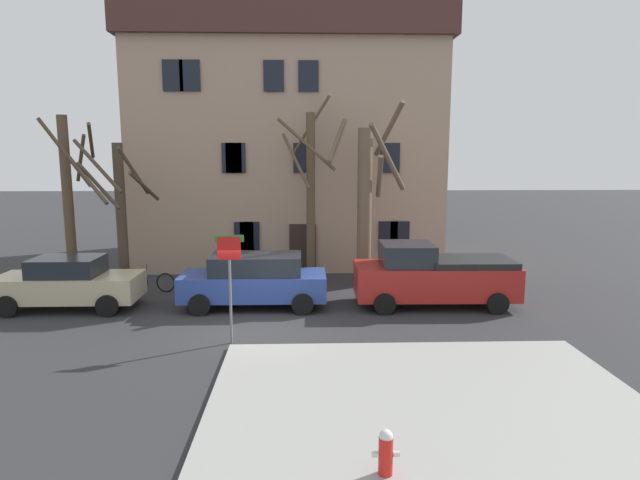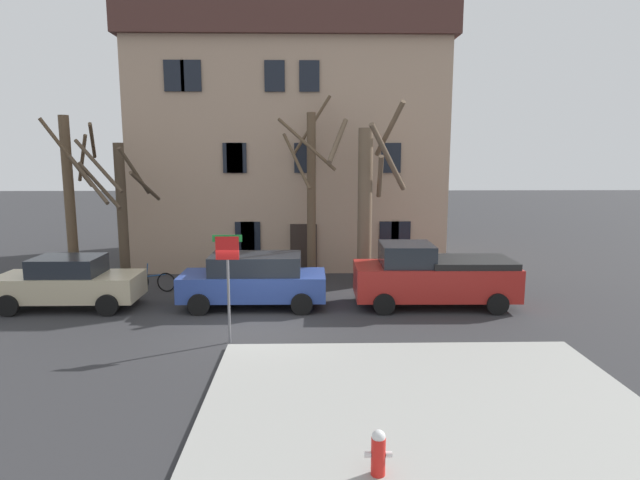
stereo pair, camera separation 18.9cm
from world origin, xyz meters
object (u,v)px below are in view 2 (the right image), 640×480
Objects in this scene: tree_bare_mid at (120,208)px; tree_bare_end at (366,198)px; building_main at (291,140)px; car_blue_wagon at (254,280)px; bicycle_leaning at (153,281)px; tree_bare_far at (311,191)px; fire_hydrant at (378,452)px; street_sign_pole at (228,268)px; car_beige_sedan at (69,282)px; pickup_truck_red at (433,276)px; tree_bare_near at (71,196)px.

tree_bare_mid is 0.80× the size of tree_bare_end.
car_blue_wagon is at bearing -96.17° from building_main.
building_main is at bearing 54.35° from bicycle_leaning.
tree_bare_far is 10.03× the size of fire_hydrant.
street_sign_pole is (-4.26, -6.25, -1.31)m from tree_bare_end.
car_beige_sedan is 5.96m from car_blue_wagon.
fire_hydrant is (0.96, -13.07, -3.04)m from tree_bare_far.
tree_bare_end reaches higher than street_sign_pole.
building_main is 10.09m from car_blue_wagon.
car_blue_wagon is at bearing -117.35° from tree_bare_far.
car_beige_sedan is 1.55× the size of street_sign_pole.
bicycle_leaning is (-6.73, 11.54, -0.12)m from fire_hydrant.
pickup_truck_red is 9.99m from bicycle_leaning.
tree_bare_end reaches higher than bicycle_leaning.
car_beige_sedan is at bearing -155.19° from tree_bare_far.
street_sign_pole is (-1.27, -12.23, -3.62)m from building_main.
tree_bare_near reaches higher than car_beige_sedan.
tree_bare_near is at bearing 128.16° from fire_hydrant.
tree_bare_near is 13.60m from pickup_truck_red.
tree_bare_near is (-8.10, -5.63, -2.23)m from building_main.
tree_bare_end is at bearing 84.81° from fire_hydrant.
tree_bare_near is at bearing -177.55° from tree_bare_far.
car_blue_wagon is at bearing 179.96° from pickup_truck_red.
building_main is at bearing 84.09° from street_sign_pole.
street_sign_pole is at bearing -124.25° from tree_bare_end.
tree_bare_end is at bearing -19.29° from tree_bare_far.
street_sign_pole is (-3.14, 6.09, 1.53)m from fire_hydrant.
bicycle_leaning is at bearing 120.23° from fire_hydrant.
bicycle_leaning is at bearing -174.21° from tree_bare_end.
bicycle_leaning is (3.24, -1.14, -3.04)m from tree_bare_near.
tree_bare_end is at bearing -63.41° from building_main.
street_sign_pole reaches higher than bicycle_leaning.
tree_bare_far is at bearing 137.81° from pickup_truck_red.
tree_bare_far reaches higher than car_blue_wagon.
pickup_truck_red reaches higher than car_beige_sedan.
street_sign_pole is (-6.16, -3.37, 1.01)m from pickup_truck_red.
building_main is 7.07m from tree_bare_end.
car_beige_sedan is (-0.85, -2.59, -2.15)m from tree_bare_mid.
bicycle_leaning reaches higher than fire_hydrant.
tree_bare_end is 2.38× the size of street_sign_pole.
building_main reaches higher than tree_bare_end.
car_beige_sedan is 6.68m from street_sign_pole.
tree_bare_mid is at bearing -171.60° from tree_bare_far.
street_sign_pole is at bearing -95.24° from car_blue_wagon.
tree_bare_near is 1.36× the size of car_blue_wagon.
car_beige_sedan is at bearing -179.92° from car_blue_wagon.
fire_hydrant is (9.96, -12.68, -2.92)m from tree_bare_near.
fire_hydrant is at bearing -84.17° from building_main.
tree_bare_mid is 2.93m from bicycle_leaning.
fire_hydrant is at bearing -107.74° from pickup_truck_red.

